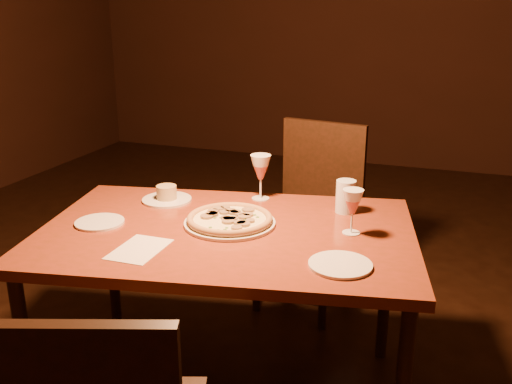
% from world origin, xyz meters
% --- Properties ---
extents(floor, '(7.00, 7.00, 0.00)m').
position_xyz_m(floor, '(0.00, 0.00, 0.00)').
color(floor, black).
rests_on(floor, ground).
extents(back_wall, '(6.00, 0.04, 3.00)m').
position_xyz_m(back_wall, '(0.00, 3.50, 1.50)').
color(back_wall, '#331810').
rests_on(back_wall, floor).
extents(dining_table, '(1.51, 1.12, 0.73)m').
position_xyz_m(dining_table, '(-0.09, -0.29, 0.67)').
color(dining_table, maroon).
rests_on(dining_table, floor).
extents(chair_far, '(0.52, 0.52, 0.94)m').
position_xyz_m(chair_far, '(0.01, 0.63, 0.53)').
color(chair_far, black).
rests_on(chair_far, floor).
extents(pizza_plate, '(0.34, 0.34, 0.04)m').
position_xyz_m(pizza_plate, '(-0.09, -0.24, 0.75)').
color(pizza_plate, silver).
rests_on(pizza_plate, dining_table).
extents(ramekin_saucer, '(0.21, 0.21, 0.07)m').
position_xyz_m(ramekin_saucer, '(-0.45, -0.07, 0.75)').
color(ramekin_saucer, silver).
rests_on(ramekin_saucer, dining_table).
extents(wine_glass_far, '(0.09, 0.09, 0.19)m').
position_xyz_m(wine_glass_far, '(-0.08, 0.08, 0.83)').
color(wine_glass_far, '#BE564F').
rests_on(wine_glass_far, dining_table).
extents(wine_glass_right, '(0.07, 0.07, 0.17)m').
position_xyz_m(wine_glass_right, '(0.35, -0.17, 0.81)').
color(wine_glass_right, '#BE564F').
rests_on(wine_glass_right, dining_table).
extents(water_tumbler, '(0.08, 0.08, 0.13)m').
position_xyz_m(water_tumbler, '(0.29, 0.04, 0.80)').
color(water_tumbler, silver).
rests_on(water_tumbler, dining_table).
extents(side_plate_left, '(0.18, 0.18, 0.01)m').
position_xyz_m(side_plate_left, '(-0.56, -0.39, 0.74)').
color(side_plate_left, silver).
rests_on(side_plate_left, dining_table).
extents(side_plate_near, '(0.20, 0.20, 0.01)m').
position_xyz_m(side_plate_near, '(0.37, -0.45, 0.74)').
color(side_plate_near, silver).
rests_on(side_plate_near, dining_table).
extents(menu_card, '(0.15, 0.22, 0.00)m').
position_xyz_m(menu_card, '(-0.30, -0.55, 0.73)').
color(menu_card, silver).
rests_on(menu_card, dining_table).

